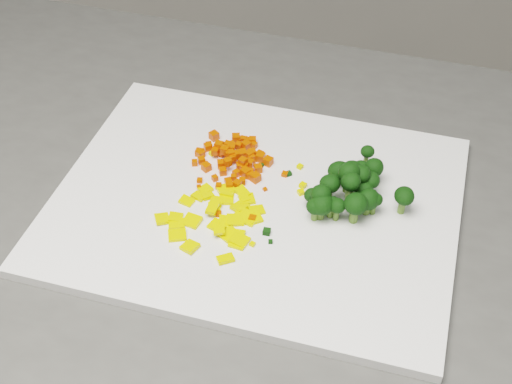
{
  "coord_description": "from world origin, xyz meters",
  "views": [
    {
      "loc": [
        -0.29,
        0.08,
        1.42
      ],
      "look_at": [
        -0.27,
        0.61,
        0.92
      ],
      "focal_mm": 50.0,
      "sensor_mm": 36.0,
      "label": 1
    }
  ],
  "objects_px": {
    "cutting_board": "(256,203)",
    "broccoli_pile": "(356,178)",
    "carrot_pile": "(228,152)",
    "pepper_pile": "(212,218)"
  },
  "relations": [
    {
      "from": "cutting_board",
      "to": "broccoli_pile",
      "type": "relative_size",
      "value": 3.75
    },
    {
      "from": "cutting_board",
      "to": "carrot_pile",
      "type": "height_order",
      "value": "carrot_pile"
    },
    {
      "from": "cutting_board",
      "to": "broccoli_pile",
      "type": "xyz_separation_m",
      "value": [
        0.1,
        0.0,
        0.03
      ]
    },
    {
      "from": "broccoli_pile",
      "to": "cutting_board",
      "type": "bearing_deg",
      "value": -179.54
    },
    {
      "from": "cutting_board",
      "to": "carrot_pile",
      "type": "relative_size",
      "value": 4.5
    },
    {
      "from": "cutting_board",
      "to": "carrot_pile",
      "type": "distance_m",
      "value": 0.07
    },
    {
      "from": "cutting_board",
      "to": "carrot_pile",
      "type": "xyz_separation_m",
      "value": [
        -0.03,
        0.06,
        0.02
      ]
    },
    {
      "from": "carrot_pile",
      "to": "broccoli_pile",
      "type": "xyz_separation_m",
      "value": [
        0.13,
        -0.06,
        0.01
      ]
    },
    {
      "from": "cutting_board",
      "to": "pepper_pile",
      "type": "relative_size",
      "value": 3.88
    },
    {
      "from": "carrot_pile",
      "to": "broccoli_pile",
      "type": "distance_m",
      "value": 0.14
    }
  ]
}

